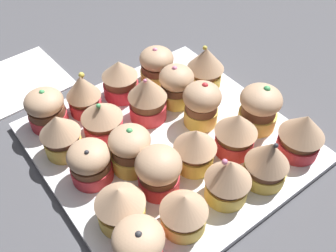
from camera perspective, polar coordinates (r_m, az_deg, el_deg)
The scene contains 25 objects.
ground_plane at distance 60.03cm, azimuth -0.00°, elevation -3.82°, with size 180.00×180.00×3.00cm, color #4C4C51.
baking_tray at distance 58.45cm, azimuth -0.00°, elevation -2.48°, with size 36.84×36.84×1.20cm.
cupcake_0 at distance 57.00cm, azimuth 19.74°, elevation -1.12°, with size 6.60×6.60×7.28cm.
cupcake_1 at distance 59.27cm, azimuth 13.78°, elevation 2.82°, with size 6.45×6.45×7.82cm.
cupcake_2 at distance 65.88cm, azimuth 5.75°, elevation 9.10°, with size 6.51×6.51×7.75cm.
cupcake_3 at distance 52.14cm, azimuth 14.91°, elevation -5.26°, with size 6.05×6.05×7.50cm.
cupcake_4 at distance 54.80cm, azimuth 10.32°, elevation -0.95°, with size 6.24×6.24×7.18cm.
cupcake_5 at distance 58.21cm, azimuth 5.24°, elevation 3.36°, with size 5.99×5.99×7.84cm.
cupcake_6 at distance 62.01cm, azimuth 1.29°, elevation 6.31°, with size 5.76×5.76×7.43cm.
cupcake_7 at distance 66.92cm, azimuth -1.73°, elevation 9.27°, with size 6.02×6.02×6.89cm.
cupcake_8 at distance 49.22cm, azimuth 9.07°, elevation -8.01°, with size 6.18×6.18×7.32cm.
cupcake_9 at distance 51.89cm, azimuth 3.92°, elevation -3.41°, with size 6.12×6.12×7.17cm.
cupcake_10 at distance 58.95cm, azimuth -3.15°, elevation 4.39°, with size 6.22×6.22×8.29cm.
cupcake_11 at distance 63.73cm, azimuth -7.64°, elevation 7.01°, with size 6.09×6.09×7.09cm.
cupcake_12 at distance 46.57cm, azimuth 2.44°, elevation -12.79°, with size 6.05×6.05×6.26cm.
cupcake_13 at distance 49.49cm, azimuth -1.44°, elevation -6.81°, with size 6.22×6.22×7.11cm.
cupcake_14 at distance 52.36cm, azimuth -5.76°, elevation -3.50°, with size 5.90×5.90×7.19cm.
cupcake_15 at distance 57.61cm, azimuth -10.02°, elevation 1.22°, with size 6.41×6.41×6.53cm.
cupcake_16 at distance 61.66cm, azimuth -12.78°, elevation 4.84°, with size 5.59×5.59×7.55cm.
cupcake_17 at distance 44.22cm, azimuth -4.45°, elevation -17.62°, with size 5.99×5.99×6.83cm.
cupcake_18 at distance 47.17cm, azimuth -7.29°, elevation -11.83°, with size 6.37×6.37×6.58cm.
cupcake_19 at distance 52.04cm, azimuth -11.81°, elevation -5.44°, with size 5.92×5.92×6.56cm.
cupcake_20 at distance 55.82cm, azimuth -16.07°, elevation -1.18°, with size 5.90×5.90×7.26cm.
cupcake_21 at distance 61.15cm, azimuth -18.11°, elevation 2.52°, with size 6.03×6.03×6.88cm.
napkin at distance 75.64cm, azimuth -21.79°, elevation 6.54°, with size 15.82×15.91×0.60cm, color white.
Camera 1 is at (-31.19, 23.70, 43.99)cm, focal length 39.96 mm.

